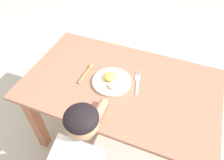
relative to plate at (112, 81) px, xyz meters
name	(u,v)px	position (x,y,z in m)	size (l,w,h in m)	color
ground_plane	(118,134)	(0.06, 0.02, -0.68)	(8.00, 8.00, 0.00)	beige
dining_table	(120,95)	(0.06, 0.02, -0.13)	(1.27, 0.77, 0.67)	#A16852
plate	(112,81)	(0.00, 0.00, 0.00)	(0.26, 0.26, 0.05)	beige
fork	(137,83)	(0.16, 0.06, -0.01)	(0.07, 0.22, 0.01)	silver
spoon	(87,71)	(-0.19, 0.03, -0.01)	(0.04, 0.20, 0.02)	#BE8449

